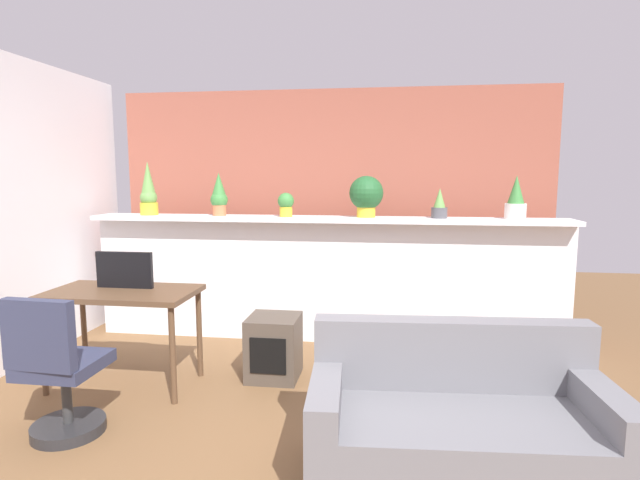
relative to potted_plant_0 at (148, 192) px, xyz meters
The scene contains 15 objects.
ground_plane 3.01m from the potted_plant_0, 48.21° to the right, with size 12.00×12.00×0.00m, color brown.
divider_wall 1.96m from the potted_plant_0, ahead, with size 4.54×0.16×1.18m, color white.
plant_shelf 1.78m from the potted_plant_0, ahead, with size 4.54×0.39×0.04m, color white.
brick_wall_behind 1.88m from the potted_plant_0, 19.71° to the left, with size 4.54×0.10×2.50m, color #9E5442.
potted_plant_0 is the anchor object (origin of this frame).
potted_plant_1 0.72m from the potted_plant_0, ahead, with size 0.17×0.17×0.42m.
potted_plant_2 1.40m from the potted_plant_0, ahead, with size 0.15×0.15×0.23m.
potted_plant_3 2.15m from the potted_plant_0, ahead, with size 0.32×0.32×0.39m.
potted_plant_4 2.83m from the potted_plant_0, ahead, with size 0.15×0.15×0.28m.
potted_plant_5 3.50m from the potted_plant_0, ahead, with size 0.19×0.19×0.39m.
desk 1.51m from the potted_plant_0, 72.98° to the right, with size 1.10×0.60×0.75m.
tv_monitor 1.33m from the potted_plant_0, 72.63° to the right, with size 0.45×0.04×0.28m, color black.
office_chair 2.32m from the potted_plant_0, 79.12° to the right, with size 0.45×0.46×0.91m.
side_cube_shelf 2.12m from the potted_plant_0, 32.45° to the right, with size 0.40×0.41×0.50m.
couch 3.66m from the potted_plant_0, 37.57° to the right, with size 1.61×0.86×0.80m.
Camera 1 is at (0.61, -2.72, 1.62)m, focal length 28.05 mm.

